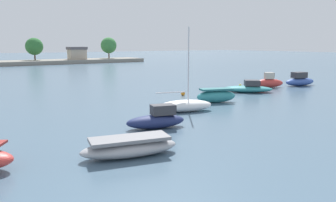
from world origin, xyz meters
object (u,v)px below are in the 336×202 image
object	(u,v)px
moored_boat_4	(157,120)
moored_boat_7	(248,88)
mooring_buoy_1	(240,85)
moored_boat_8	(269,82)
mooring_buoy_3	(183,94)
moored_boat_6	(216,96)
moored_boat_9	(300,80)
moored_boat_5	(185,105)
mooring_buoy_2	(298,77)
moored_boat_3	(130,147)

from	to	relation	value
moored_boat_4	moored_boat_7	xyz separation A→B (m)	(16.25, 7.22, -0.09)
moored_boat_4	mooring_buoy_1	xyz separation A→B (m)	(19.35, 11.23, -0.39)
moored_boat_8	mooring_buoy_3	size ratio (longest dim) A/B	8.42
moored_boat_7	mooring_buoy_3	world-z (taller)	moored_boat_7
moored_boat_6	mooring_buoy_3	bearing A→B (deg)	110.69
moored_boat_8	moored_boat_9	size ratio (longest dim) A/B	0.79
moored_boat_5	moored_boat_9	distance (m)	21.76
mooring_buoy_2	moored_boat_7	bearing A→B (deg)	-161.61
moored_boat_3	moored_boat_6	distance (m)	15.39
moored_boat_9	mooring_buoy_3	distance (m)	16.80
moored_boat_9	mooring_buoy_3	size ratio (longest dim) A/B	10.71
mooring_buoy_2	mooring_buoy_3	distance (m)	24.69
moored_boat_3	moored_boat_9	bearing A→B (deg)	33.99
moored_boat_5	mooring_buoy_3	xyz separation A→B (m)	(4.62, 6.35, -0.27)
moored_boat_5	mooring_buoy_3	distance (m)	7.85
moored_boat_5	moored_boat_6	world-z (taller)	moored_boat_5
moored_boat_3	mooring_buoy_1	world-z (taller)	moored_boat_3
mooring_buoy_2	mooring_buoy_3	world-z (taller)	mooring_buoy_3
moored_boat_8	mooring_buoy_2	distance (m)	12.98
moored_boat_3	moored_boat_7	xyz separation A→B (m)	(20.10, 10.87, 0.01)
moored_boat_4	moored_boat_9	bearing A→B (deg)	31.33
moored_boat_3	moored_boat_6	world-z (taller)	moored_boat_6
moored_boat_3	mooring_buoy_1	size ratio (longest dim) A/B	16.39
moored_boat_9	mooring_buoy_2	bearing A→B (deg)	46.81
moored_boat_5	moored_boat_8	world-z (taller)	moored_boat_5
moored_boat_3	moored_boat_4	distance (m)	5.31
moored_boat_3	moored_boat_8	xyz separation A→B (m)	(25.19, 12.21, 0.20)
moored_boat_9	moored_boat_3	bearing A→B (deg)	-148.20
mooring_buoy_1	moored_boat_3	bearing A→B (deg)	-147.32
moored_boat_7	moored_boat_6	bearing A→B (deg)	-120.29
moored_boat_5	mooring_buoy_1	distance (m)	16.98
moored_boat_4	mooring_buoy_3	bearing A→B (deg)	60.90
moored_boat_3	mooring_buoy_3	distance (m)	18.36
moored_boat_5	mooring_buoy_1	world-z (taller)	moored_boat_5
mooring_buoy_3	moored_boat_9	bearing A→B (deg)	-6.46
moored_boat_4	moored_boat_9	world-z (taller)	moored_boat_9
moored_boat_9	moored_boat_8	bearing A→B (deg)	177.26
moored_boat_6	mooring_buoy_1	size ratio (longest dim) A/B	12.96
moored_boat_3	mooring_buoy_3	size ratio (longest dim) A/B	11.34
moored_boat_3	moored_boat_4	xyz separation A→B (m)	(3.85, 3.65, 0.10)
moored_boat_7	mooring_buoy_1	xyz separation A→B (m)	(3.11, 4.01, -0.30)
moored_boat_5	moored_boat_6	distance (m)	4.91
moored_boat_9	mooring_buoy_1	size ratio (longest dim) A/B	15.47
moored_boat_9	mooring_buoy_1	distance (m)	7.50
mooring_buoy_3	moored_boat_7	bearing A→B (deg)	-16.54
moored_boat_8	mooring_buoy_3	bearing A→B (deg)	-155.03
moored_boat_8	mooring_buoy_2	xyz separation A→B (m)	(12.20, 4.41, -0.42)
moored_boat_3	moored_boat_8	distance (m)	28.00
moored_boat_6	moored_boat_9	size ratio (longest dim) A/B	0.84
moored_boat_6	moored_boat_7	world-z (taller)	moored_boat_7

